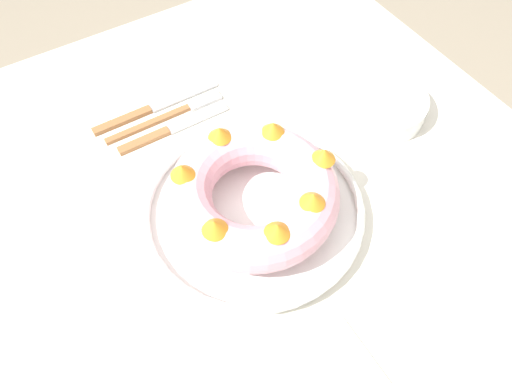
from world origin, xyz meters
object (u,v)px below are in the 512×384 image
object	(u,v)px
bundt_cake	(256,191)
cake_knife	(167,131)
serving_dish	(256,210)
fork	(173,114)
serving_knife	(148,110)
side_bowl	(380,104)

from	to	relation	value
bundt_cake	cake_knife	distance (m)	0.23
serving_dish	cake_knife	xyz separation A→B (m)	(-0.22, -0.04, -0.01)
bundt_cake	fork	world-z (taller)	bundt_cake
fork	serving_dish	bearing A→B (deg)	1.75
cake_knife	serving_dish	bearing A→B (deg)	13.58
fork	serving_knife	bearing A→B (deg)	-134.65
serving_dish	fork	distance (m)	0.25
fork	cake_knife	size ratio (longest dim) A/B	1.07
serving_knife	serving_dish	bearing A→B (deg)	7.85
fork	cake_knife	distance (m)	0.04
serving_dish	side_bowl	bearing A→B (deg)	103.17
bundt_cake	cake_knife	xyz separation A→B (m)	(-0.22, -0.04, -0.06)
fork	serving_knife	xyz separation A→B (m)	(-0.03, -0.03, 0.00)
bundt_cake	cake_knife	bearing A→B (deg)	-169.16
bundt_cake	serving_dish	bearing A→B (deg)	-105.87
fork	serving_knife	distance (m)	0.05
cake_knife	side_bowl	xyz separation A→B (m)	(0.15, 0.34, 0.02)
serving_dish	side_bowl	distance (m)	0.30
serving_dish	side_bowl	size ratio (longest dim) A/B	2.08
bundt_cake	serving_knife	size ratio (longest dim) A/B	1.04
serving_dish	serving_knife	size ratio (longest dim) A/B	1.39
cake_knife	side_bowl	distance (m)	0.37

